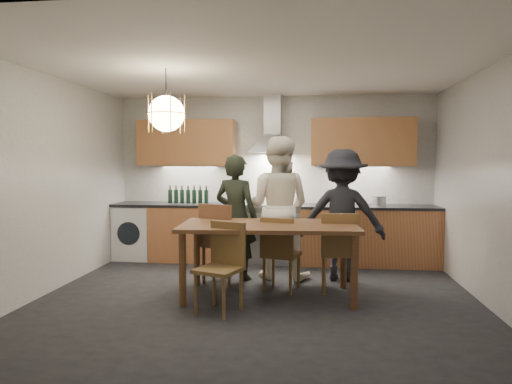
# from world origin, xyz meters

# --- Properties ---
(ground) EXTENTS (5.00, 5.00, 0.00)m
(ground) POSITION_xyz_m (0.00, 0.00, 0.00)
(ground) COLOR black
(ground) RESTS_ON ground
(room_shell) EXTENTS (5.02, 4.52, 2.61)m
(room_shell) POSITION_xyz_m (0.00, 0.00, 1.71)
(room_shell) COLOR silver
(room_shell) RESTS_ON ground
(counter_run) EXTENTS (5.00, 0.62, 0.90)m
(counter_run) POSITION_xyz_m (0.02, 1.95, 0.45)
(counter_run) COLOR #CE834F
(counter_run) RESTS_ON ground
(range_stove) EXTENTS (0.90, 0.60, 0.92)m
(range_stove) POSITION_xyz_m (0.00, 1.94, 0.44)
(range_stove) COLOR silver
(range_stove) RESTS_ON ground
(wall_fixtures) EXTENTS (4.30, 0.54, 1.10)m
(wall_fixtures) POSITION_xyz_m (0.00, 2.07, 1.87)
(wall_fixtures) COLOR #CB874E
(wall_fixtures) RESTS_ON ground
(pendant_lamp) EXTENTS (0.43, 0.43, 0.70)m
(pendant_lamp) POSITION_xyz_m (-1.00, -0.10, 2.10)
(pendant_lamp) COLOR black
(pendant_lamp) RESTS_ON ground
(dining_table) EXTENTS (2.07, 1.13, 0.85)m
(dining_table) POSITION_xyz_m (0.12, 0.14, 0.75)
(dining_table) COLOR brown
(dining_table) RESTS_ON ground
(chair_back_left) EXTENTS (0.61, 0.61, 1.04)m
(chair_back_left) POSITION_xyz_m (-0.54, 0.60, 0.59)
(chair_back_left) COLOR brown
(chair_back_left) RESTS_ON ground
(chair_back_mid) EXTENTS (0.50, 0.50, 0.90)m
(chair_back_mid) POSITION_xyz_m (0.23, 0.34, 0.52)
(chair_back_mid) COLOR brown
(chair_back_mid) RESTS_ON ground
(chair_back_right) EXTENTS (0.44, 0.44, 0.97)m
(chair_back_right) POSITION_xyz_m (0.94, 0.37, 0.56)
(chair_back_right) COLOR brown
(chair_back_right) RESTS_ON ground
(chair_front) EXTENTS (0.54, 0.54, 0.93)m
(chair_front) POSITION_xyz_m (-0.31, -0.40, 0.53)
(chair_front) COLOR brown
(chair_front) RESTS_ON ground
(person_left) EXTENTS (0.70, 0.57, 1.66)m
(person_left) POSITION_xyz_m (-0.38, 0.89, 0.83)
(person_left) COLOR black
(person_left) RESTS_ON ground
(person_mid) EXTENTS (1.05, 0.89, 1.90)m
(person_mid) POSITION_xyz_m (0.16, 1.05, 0.95)
(person_mid) COLOR white
(person_mid) RESTS_ON ground
(person_right) EXTENTS (1.17, 0.74, 1.73)m
(person_right) POSITION_xyz_m (1.01, 1.02, 0.86)
(person_right) COLOR black
(person_right) RESTS_ON ground
(mixing_bowl) EXTENTS (0.37, 0.37, 0.07)m
(mixing_bowl) POSITION_xyz_m (1.11, 1.88, 0.93)
(mixing_bowl) COLOR #B0B0B3
(mixing_bowl) RESTS_ON counter_run
(stock_pot) EXTENTS (0.23, 0.23, 0.14)m
(stock_pot) POSITION_xyz_m (1.62, 1.92, 0.97)
(stock_pot) COLOR silver
(stock_pot) RESTS_ON counter_run
(wine_bottles) EXTENTS (0.66, 0.07, 0.28)m
(wine_bottles) POSITION_xyz_m (-1.33, 1.97, 1.04)
(wine_bottles) COLOR black
(wine_bottles) RESTS_ON counter_run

